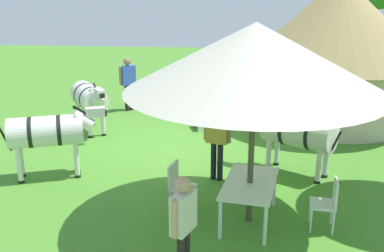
{
  "coord_description": "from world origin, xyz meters",
  "views": [
    {
      "loc": [
        10.86,
        1.54,
        4.07
      ],
      "look_at": [
        1.22,
        0.65,
        1.0
      ],
      "focal_mm": 43.55,
      "sensor_mm": 36.0,
      "label": 1
    }
  ],
  "objects": [
    {
      "name": "ground_plane",
      "position": [
        0.0,
        0.0,
        0.0
      ],
      "size": [
        36.0,
        36.0,
        0.0
      ],
      "primitive_type": "plane",
      "color": "#47832A"
    },
    {
      "name": "zebra_by_umbrella",
      "position": [
        1.27,
        2.89,
        0.98
      ],
      "size": [
        1.43,
        1.95,
        1.51
      ],
      "rotation": [
        0.0,
        0.0,
        2.59
      ],
      "color": "silver",
      "rests_on": "ground_plane"
    },
    {
      "name": "thatched_hut",
      "position": [
        -2.79,
        4.43,
        2.31
      ],
      "size": [
        5.24,
        5.24,
        4.14
      ],
      "rotation": [
        0.0,
        0.0,
        5.37
      ],
      "color": "beige",
      "rests_on": "ground_plane"
    },
    {
      "name": "guest_beside_umbrella",
      "position": [
        5.3,
        0.91,
        0.96
      ],
      "size": [
        0.54,
        0.35,
        1.6
      ],
      "rotation": [
        0.0,
        0.0,
        2.75
      ],
      "color": "black",
      "rests_on": "ground_plane"
    },
    {
      "name": "zebra_nearest_camera",
      "position": [
        -1.16,
        -2.37,
        0.95
      ],
      "size": [
        1.84,
        1.41,
        1.49
      ],
      "rotation": [
        0.0,
        0.0,
        5.3
      ],
      "color": "silver",
      "rests_on": "ground_plane"
    },
    {
      "name": "patio_chair_near_lawn",
      "position": [
        3.16,
        0.59,
        0.52
      ],
      "size": [
        0.53,
        0.51,
        0.9
      ],
      "rotation": [
        0.0,
        0.0,
        -0.25
      ],
      "color": "silver",
      "rests_on": "ground_plane"
    },
    {
      "name": "guest_behind_table",
      "position": [
        1.76,
        1.23,
        1.0
      ],
      "size": [
        0.33,
        0.57,
        1.66
      ],
      "rotation": [
        0.0,
        0.0,
        4.41
      ],
      "color": "black",
      "rests_on": "ground_plane"
    },
    {
      "name": "striped_lounge_chair",
      "position": [
        -1.77,
        0.83,
        0.26
      ],
      "size": [
        0.75,
        0.91,
        0.67
      ],
      "rotation": [
        0.0,
        0.0,
        3.46
      ],
      "color": "#D8403D",
      "rests_on": "ground_plane"
    },
    {
      "name": "shade_umbrella",
      "position": [
        3.48,
        1.86,
        2.89
      ],
      "size": [
        4.23,
        4.23,
        3.44
      ],
      "color": "#44422C",
      "rests_on": "ground_plane"
    },
    {
      "name": "patio_dining_table",
      "position": [
        3.48,
        1.86,
        0.66
      ],
      "size": [
        1.68,
        1.1,
        0.74
      ],
      "rotation": [
        0.0,
        0.0,
        -0.17
      ],
      "color": "silver",
      "rests_on": "ground_plane"
    },
    {
      "name": "standing_watcher",
      "position": [
        -3.42,
        -1.83,
        1.03
      ],
      "size": [
        0.47,
        0.48,
        1.7
      ],
      "rotation": [
        0.0,
        0.0,
        -0.79
      ],
      "color": "black",
      "rests_on": "ground_plane"
    },
    {
      "name": "zebra_toward_hut",
      "position": [
        1.94,
        -2.3,
        1.01
      ],
      "size": [
        1.11,
        2.1,
        1.55
      ],
      "rotation": [
        0.0,
        0.0,
        0.34
      ],
      "color": "silver",
      "rests_on": "ground_plane"
    },
    {
      "name": "patio_chair_east_end",
      "position": [
        3.64,
        3.17,
        0.52
      ],
      "size": [
        0.49,
        0.47,
        0.9
      ],
      "rotation": [
        0.0,
        0.0,
        -3.26
      ],
      "color": "silver",
      "rests_on": "ground_plane"
    }
  ]
}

